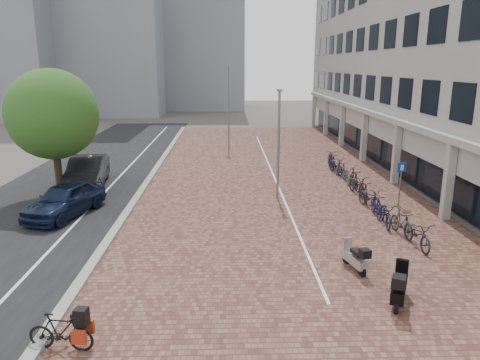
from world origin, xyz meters
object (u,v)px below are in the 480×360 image
hero_bike (60,331)px  parking_sign (401,178)px  car_navy (65,199)px  car_dark (87,172)px  scooter_mid (399,285)px  scooter_front (355,256)px

hero_bike → parking_sign: (12.00, 10.67, 0.87)m
hero_bike → car_navy: bearing=26.5°
car_dark → hero_bike: (3.73, -14.69, -0.32)m
car_dark → parking_sign: parking_sign is taller
car_dark → scooter_mid: (12.38, -12.84, -0.26)m
car_dark → scooter_front: 15.90m
car_dark → parking_sign: 16.24m
hero_bike → parking_sign: 16.08m
scooter_front → car_navy: bearing=138.5°
scooter_front → hero_bike: bearing=-167.8°
hero_bike → scooter_front: 8.92m
car_navy → car_dark: size_ratio=0.88×
car_dark → scooter_mid: bearing=-52.5°
car_dark → parking_sign: (15.73, -4.02, 0.55)m
hero_bike → parking_sign: parking_sign is taller
scooter_mid → parking_sign: bearing=94.6°
car_navy → scooter_mid: 14.30m
car_navy → parking_sign: bearing=20.6°
car_navy → hero_bike: size_ratio=2.67×
scooter_front → parking_sign: (4.00, 6.72, 0.88)m
scooter_mid → scooter_front: bearing=132.6°
hero_bike → scooter_mid: 8.85m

